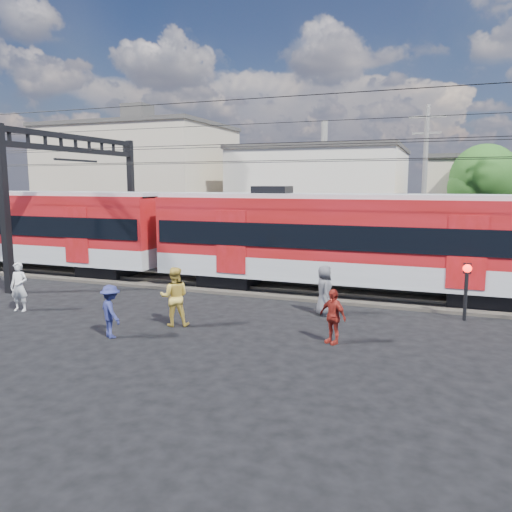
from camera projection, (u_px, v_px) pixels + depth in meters
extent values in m
plane|color=black|center=(178.00, 344.00, 14.38)|extent=(120.00, 120.00, 0.00)
cube|color=#2D2823|center=(269.00, 288.00, 21.78)|extent=(70.00, 3.40, 0.12)
cube|color=#59544C|center=(263.00, 289.00, 21.07)|extent=(70.00, 0.12, 0.12)
cube|color=#59544C|center=(274.00, 282.00, 22.46)|extent=(70.00, 0.12, 0.12)
cube|color=black|center=(109.00, 270.00, 24.63)|extent=(2.40, 2.20, 0.70)
cube|color=#A3A5AB|center=(28.00, 249.00, 26.29)|extent=(16.00, 3.00, 0.90)
cube|color=maroon|center=(26.00, 218.00, 26.05)|extent=(16.00, 3.00, 2.40)
cube|color=black|center=(26.00, 223.00, 26.09)|extent=(15.68, 3.08, 0.95)
cube|color=#A3A5AB|center=(24.00, 194.00, 25.87)|extent=(16.00, 2.60, 0.25)
cube|color=black|center=(231.00, 279.00, 22.35)|extent=(2.40, 2.20, 0.70)
cube|color=black|center=(481.00, 297.00, 18.80)|extent=(2.40, 2.20, 0.70)
cube|color=#A3A5AB|center=(346.00, 268.00, 20.46)|extent=(16.00, 3.00, 0.90)
cube|color=maroon|center=(347.00, 228.00, 20.22)|extent=(16.00, 3.00, 2.40)
cube|color=black|center=(347.00, 234.00, 20.26)|extent=(15.68, 3.08, 0.95)
cube|color=#A3A5AB|center=(348.00, 197.00, 20.04)|extent=(16.00, 2.60, 0.25)
cube|color=black|center=(5.00, 210.00, 20.58)|extent=(0.30, 0.30, 7.00)
cube|color=black|center=(131.00, 202.00, 28.92)|extent=(0.30, 0.30, 7.00)
cube|color=black|center=(75.00, 137.00, 24.27)|extent=(0.25, 9.30, 0.25)
cube|color=black|center=(76.00, 150.00, 24.36)|extent=(0.25, 9.30, 0.25)
cylinder|color=black|center=(264.00, 161.00, 20.34)|extent=(70.00, 0.03, 0.03)
cylinder|color=black|center=(274.00, 162.00, 21.64)|extent=(70.00, 0.03, 0.03)
cylinder|color=black|center=(264.00, 143.00, 20.24)|extent=(70.00, 0.03, 0.03)
cylinder|color=black|center=(274.00, 146.00, 21.54)|extent=(70.00, 0.03, 0.03)
cylinder|color=black|center=(237.00, 100.00, 17.46)|extent=(70.00, 0.03, 0.03)
cylinder|color=black|center=(293.00, 122.00, 23.94)|extent=(70.00, 0.03, 0.03)
cube|color=tan|center=(140.00, 184.00, 41.86)|extent=(14.00, 10.00, 9.00)
cube|color=#3F3D3A|center=(138.00, 127.00, 41.18)|extent=(14.28, 10.20, 0.30)
cube|color=beige|center=(323.00, 197.00, 39.58)|extent=(12.00, 12.00, 7.00)
cube|color=#3F3D3A|center=(324.00, 150.00, 39.05)|extent=(12.24, 12.24, 0.30)
cylinder|color=slate|center=(424.00, 190.00, 25.57)|extent=(0.24, 0.24, 8.50)
cube|color=slate|center=(427.00, 117.00, 25.04)|extent=(1.80, 0.12, 0.12)
cube|color=slate|center=(427.00, 133.00, 25.16)|extent=(1.40, 0.12, 0.12)
cylinder|color=#382619|center=(481.00, 231.00, 27.65)|extent=(0.36, 0.36, 3.92)
sphere|color=#204714|center=(484.00, 178.00, 27.22)|extent=(3.64, 3.64, 3.64)
sphere|color=#204714|center=(495.00, 190.00, 27.39)|extent=(2.80, 2.80, 2.80)
imported|color=silver|center=(19.00, 287.00, 18.01)|extent=(0.72, 0.54, 1.79)
imported|color=gold|center=(174.00, 297.00, 16.12)|extent=(1.15, 1.05, 1.93)
imported|color=navy|center=(111.00, 311.00, 14.91)|extent=(1.19, 1.07, 1.61)
imported|color=maroon|center=(333.00, 316.00, 14.36)|extent=(1.01, 0.81, 1.61)
imported|color=#49494E|center=(324.00, 290.00, 17.44)|extent=(0.85, 1.01, 1.76)
cylinder|color=black|center=(466.00, 294.00, 16.74)|extent=(0.12, 0.12, 1.84)
sphere|color=#FF140C|center=(467.00, 268.00, 16.62)|extent=(0.29, 0.29, 0.29)
cube|color=black|center=(467.00, 268.00, 16.62)|extent=(0.26, 0.06, 0.36)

